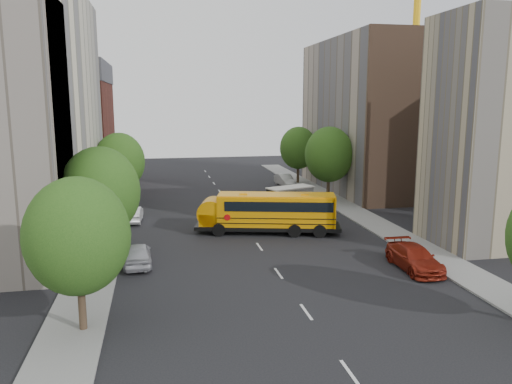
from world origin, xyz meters
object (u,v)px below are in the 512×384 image
object	(u,v)px
safari_truck	(286,199)
parked_car_1	(133,214)
parked_car_5	(285,180)
street_tree_2	(120,161)
parked_car_3	(414,258)
street_tree_0	(78,236)
street_tree_1	(100,192)
street_tree_5	(298,148)
school_bus	(266,211)
parked_car_0	(137,254)
street_tree_4	(329,155)

from	to	relation	value
safari_truck	parked_car_1	distance (m)	14.68
parked_car_5	street_tree_2	bearing A→B (deg)	-157.67
parked_car_3	street_tree_0	bearing A→B (deg)	-164.46
street_tree_1	street_tree_2	world-z (taller)	street_tree_1
street_tree_5	school_bus	xyz separation A→B (m)	(-9.62, -24.16, -2.83)
school_bus	street_tree_2	bearing A→B (deg)	149.75
street_tree_0	street_tree_2	world-z (taller)	street_tree_2
school_bus	parked_car_0	world-z (taller)	school_bus
street_tree_0	school_bus	size ratio (longest dim) A/B	0.61
school_bus	parked_car_3	bearing A→B (deg)	-41.26
street_tree_5	parked_car_3	size ratio (longest dim) A/B	1.41
street_tree_4	parked_car_3	bearing A→B (deg)	-95.48
street_tree_2	parked_car_1	size ratio (longest dim) A/B	1.83
street_tree_1	street_tree_5	distance (m)	37.20
street_tree_4	street_tree_2	bearing A→B (deg)	180.00
parked_car_3	parked_car_5	distance (m)	33.35
street_tree_5	safari_truck	distance (m)	18.15
street_tree_2	school_bus	bearing A→B (deg)	-44.48
parked_car_1	parked_car_0	bearing A→B (deg)	96.62
street_tree_1	street_tree_4	size ratio (longest dim) A/B	0.98
street_tree_2	parked_car_5	size ratio (longest dim) A/B	1.71
street_tree_2	parked_car_1	distance (m)	7.39
school_bus	street_tree_0	bearing A→B (deg)	-113.77
street_tree_1	safari_truck	world-z (taller)	street_tree_1
street_tree_0	parked_car_1	distance (m)	22.42
school_bus	safari_truck	world-z (taller)	school_bus
street_tree_0	parked_car_3	xyz separation A→B (m)	(19.80, 5.05, -3.87)
street_tree_2	parked_car_5	world-z (taller)	street_tree_2
street_tree_1	safari_truck	distance (m)	21.08
street_tree_4	parked_car_3	xyz separation A→B (m)	(-2.20, -22.95, -4.30)
parked_car_1	parked_car_3	world-z (taller)	parked_car_3
parked_car_0	street_tree_1	bearing A→B (deg)	-18.04
parked_car_5	parked_car_1	bearing A→B (deg)	-143.72
street_tree_1	parked_car_5	world-z (taller)	street_tree_1
street_tree_0	safari_truck	xyz separation A→B (m)	(16.02, 23.20, -3.33)
street_tree_2	street_tree_5	distance (m)	25.06
school_bus	parked_car_0	size ratio (longest dim) A/B	2.71
street_tree_0	parked_car_0	distance (m)	10.39
street_tree_2	street_tree_0	bearing A→B (deg)	-90.00
street_tree_0	street_tree_2	distance (m)	28.00
street_tree_5	parked_car_5	bearing A→B (deg)	-144.03
street_tree_5	parked_car_3	bearing A→B (deg)	-93.60
street_tree_1	school_bus	bearing A→B (deg)	25.27
street_tree_0	street_tree_5	xyz separation A→B (m)	(22.00, 40.00, 0.06)
street_tree_4	parked_car_5	bearing A→B (deg)	101.94
street_tree_1	parked_car_3	world-z (taller)	street_tree_1
street_tree_2	parked_car_0	size ratio (longest dim) A/B	1.72
street_tree_2	safari_truck	bearing A→B (deg)	-16.67
parked_car_5	street_tree_0	bearing A→B (deg)	-122.66
street_tree_5	parked_car_5	xyz separation A→B (m)	(-2.20, -1.60, -3.96)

